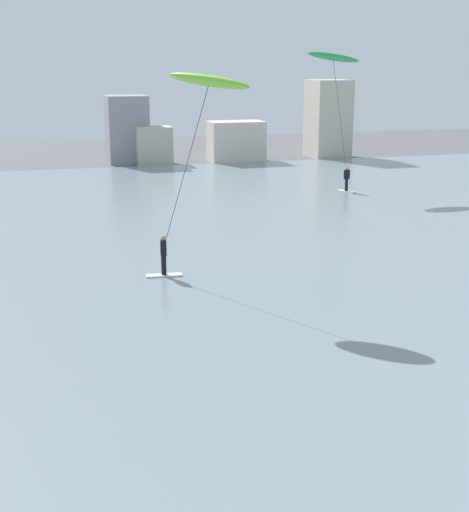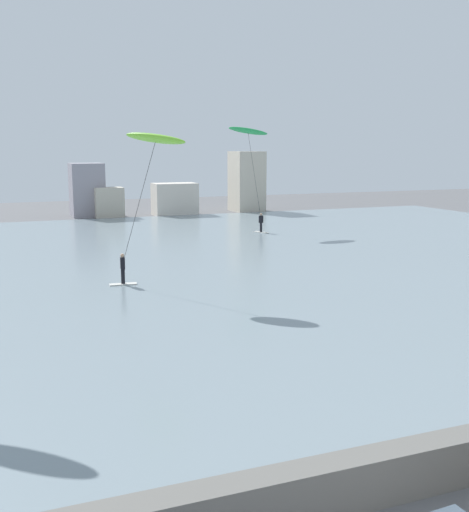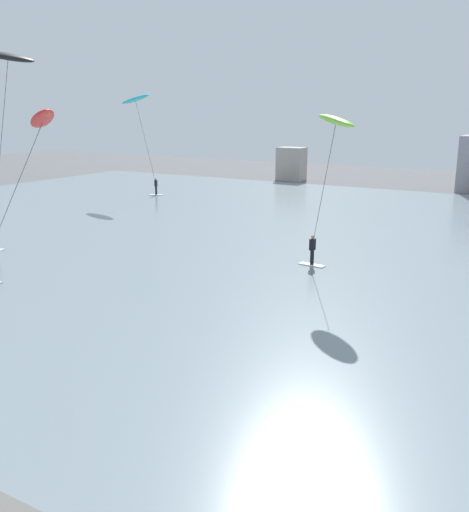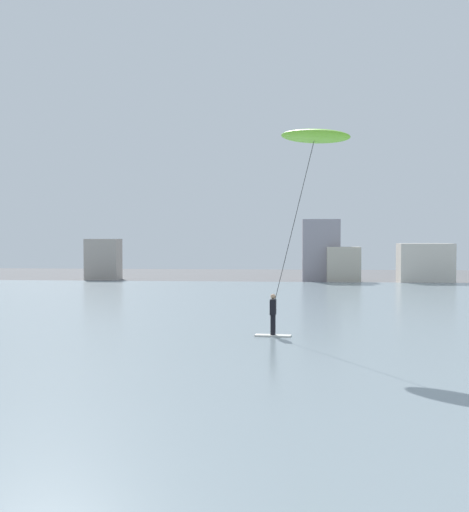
# 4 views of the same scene
# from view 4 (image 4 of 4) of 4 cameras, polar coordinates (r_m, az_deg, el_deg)

# --- Properties ---
(water_bay) EXTENTS (84.00, 52.00, 0.10)m
(water_bay) POSITION_cam_4_polar(r_m,az_deg,el_deg) (30.64, 4.87, -5.66)
(water_bay) COLOR gray
(water_bay) RESTS_ON ground
(far_shore_buildings) EXTENTS (40.93, 5.33, 6.75)m
(far_shore_buildings) POSITION_cam_4_polar(r_m,az_deg,el_deg) (59.41, 13.07, 0.29)
(far_shore_buildings) COLOR #A89E93
(far_shore_buildings) RESTS_ON ground
(kitesurfer_lime) EXTENTS (3.80, 3.30, 7.98)m
(kitesurfer_lime) POSITION_cam_4_polar(r_m,az_deg,el_deg) (24.09, 6.65, 8.89)
(kitesurfer_lime) COLOR silver
(kitesurfer_lime) RESTS_ON water_bay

